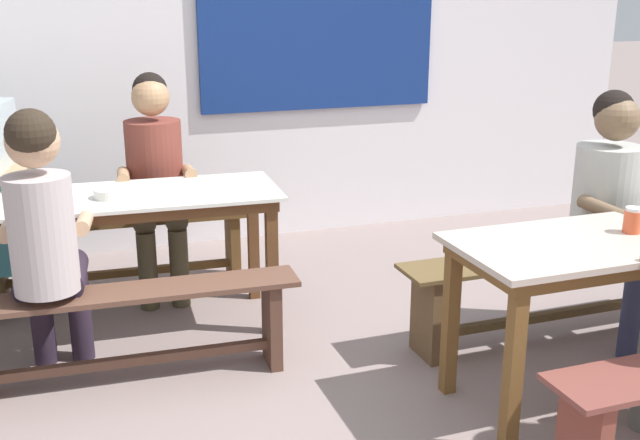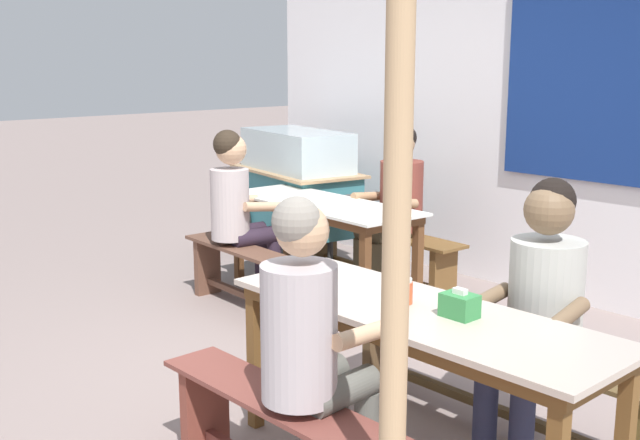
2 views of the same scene
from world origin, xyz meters
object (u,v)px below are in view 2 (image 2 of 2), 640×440
dining_table_far (322,212)px  tissue_box (460,305)px  condiment_jar (404,291)px  person_center_facing (396,198)px  bench_far_back (379,249)px  person_left_back_turned (238,204)px  dining_table_near (418,327)px  wooden_support_post (395,309)px  person_right_near_table (539,299)px  person_near_front (311,335)px  bench_near_back (496,372)px  soup_bowl (314,199)px  bench_far_front (257,274)px  food_cart (295,184)px

dining_table_far → tissue_box: (2.37, -1.36, 0.14)m
dining_table_far → condiment_jar: 2.51m
person_center_facing → bench_far_back: bearing=163.0°
bench_far_back → person_left_back_turned: size_ratio=1.25×
dining_table_near → tissue_box: tissue_box is taller
dining_table_far → person_left_back_turned: person_left_back_turned is taller
condiment_jar → dining_table_near: bearing=-8.5°
person_center_facing → wooden_support_post: size_ratio=0.62×
person_center_facing → wooden_support_post: bearing=-47.5°
person_right_near_table → person_near_front: bearing=-107.7°
dining_table_far → person_near_front: bearing=-42.9°
bench_near_back → person_left_back_turned: size_ratio=1.35×
bench_near_back → soup_bowl: bearing=161.1°
bench_far_front → person_left_back_turned: person_left_back_turned is taller
wooden_support_post → person_left_back_turned: bearing=151.9°
bench_far_back → food_cart: (-1.14, 0.08, 0.39)m
dining_table_far → bench_far_front: 0.71m
person_left_back_turned → tissue_box: person_left_back_turned is taller
person_near_front → condiment_jar: size_ratio=11.54×
person_right_near_table → person_near_front: person_near_front is taller
person_right_near_table → food_cart: bearing=156.4°
bench_far_front → bench_near_back: (2.21, -0.20, -0.00)m
bench_near_back → person_right_near_table: (0.26, -0.06, 0.45)m
bench_far_back → wooden_support_post: wooden_support_post is taller
condiment_jar → bench_far_back: bearing=135.9°
bench_far_front → person_near_front: bearing=-32.4°
food_cart → wooden_support_post: 4.81m
tissue_box → dining_table_far: bearing=150.1°
food_cart → person_near_front: bearing=-39.4°
bench_near_back → person_center_facing: person_center_facing is taller
dining_table_far → soup_bowl: (-0.03, -0.05, 0.11)m
bench_far_front → tissue_box: tissue_box is taller
condiment_jar → wooden_support_post: 1.05m
dining_table_near → person_left_back_turned: person_left_back_turned is taller
bench_far_front → condiment_jar: bearing=-20.5°
food_cart → person_near_front: 4.15m
dining_table_near → person_left_back_turned: (-2.54, 0.89, 0.08)m
tissue_box → condiment_jar: 0.28m
condiment_jar → soup_bowl: condiment_jar is taller
person_right_near_table → wooden_support_post: bearing=-76.8°
dining_table_far → wooden_support_post: wooden_support_post is taller
dining_table_far → person_right_near_table: person_right_near_table is taller
dining_table_near → person_right_near_table: 0.60m
bench_far_back → soup_bowl: (-0.06, -0.65, 0.48)m
food_cart → person_right_near_table: size_ratio=1.36×
person_left_back_turned → soup_bowl: 0.57m
dining_table_far → person_left_back_turned: 0.63m
food_cart → person_right_near_table: (3.55, -1.55, 0.06)m
bench_far_back → food_cart: 1.21m
person_right_near_table → tissue_box: 0.50m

